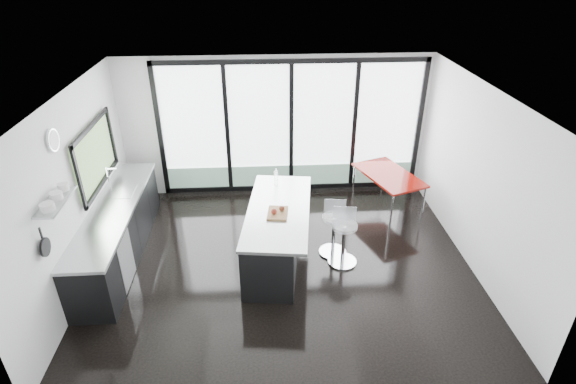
{
  "coord_description": "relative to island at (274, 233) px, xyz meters",
  "views": [
    {
      "loc": [
        -0.29,
        -5.85,
        4.55
      ],
      "look_at": [
        0.1,
        0.3,
        1.15
      ],
      "focal_mm": 28.0,
      "sensor_mm": 36.0,
      "label": 1
    }
  ],
  "objects": [
    {
      "name": "floor",
      "position": [
        0.13,
        -0.17,
        -0.47
      ],
      "size": [
        6.0,
        5.0,
        0.0
      ],
      "primitive_type": "cube",
      "color": "black",
      "rests_on": "ground"
    },
    {
      "name": "ceiling",
      "position": [
        0.13,
        -0.17,
        2.33
      ],
      "size": [
        6.0,
        5.0,
        0.0
      ],
      "primitive_type": "cube",
      "color": "white",
      "rests_on": "wall_back"
    },
    {
      "name": "wall_back",
      "position": [
        0.41,
        2.3,
        0.8
      ],
      "size": [
        6.0,
        0.09,
        2.8
      ],
      "color": "silver",
      "rests_on": "ground"
    },
    {
      "name": "wall_front",
      "position": [
        0.13,
        -2.67,
        0.93
      ],
      "size": [
        6.0,
        0.0,
        2.8
      ],
      "primitive_type": "cube",
      "color": "silver",
      "rests_on": "ground"
    },
    {
      "name": "wall_left",
      "position": [
        -2.84,
        0.1,
        1.09
      ],
      "size": [
        0.26,
        5.0,
        2.8
      ],
      "color": "silver",
      "rests_on": "ground"
    },
    {
      "name": "wall_right",
      "position": [
        3.13,
        -0.17,
        0.93
      ],
      "size": [
        0.0,
        5.0,
        2.8
      ],
      "primitive_type": "cube",
      "color": "silver",
      "rests_on": "ground"
    },
    {
      "name": "counter_cabinets",
      "position": [
        -2.54,
        0.23,
        -0.01
      ],
      "size": [
        0.69,
        3.24,
        1.36
      ],
      "color": "black",
      "rests_on": "floor"
    },
    {
      "name": "island",
      "position": [
        0.0,
        0.0,
        0.0
      ],
      "size": [
        1.24,
        2.39,
        1.21
      ],
      "color": "black",
      "rests_on": "floor"
    },
    {
      "name": "bar_stool_near",
      "position": [
        1.1,
        -0.22,
        -0.11
      ],
      "size": [
        0.52,
        0.52,
        0.74
      ],
      "primitive_type": "cylinder",
      "rotation": [
        0.0,
        0.0,
        -0.13
      ],
      "color": "silver",
      "rests_on": "floor"
    },
    {
      "name": "bar_stool_far",
      "position": [
        0.98,
        0.05,
        -0.11
      ],
      "size": [
        0.52,
        0.52,
        0.73
      ],
      "primitive_type": "cylinder",
      "rotation": [
        0.0,
        0.0,
        -0.16
      ],
      "color": "silver",
      "rests_on": "floor"
    },
    {
      "name": "red_table",
      "position": [
        2.23,
        1.43,
        -0.1
      ],
      "size": [
        1.23,
        1.59,
        0.75
      ],
      "primitive_type": "cube",
      "rotation": [
        0.0,
        0.0,
        0.35
      ],
      "color": "#6E0C06",
      "rests_on": "floor"
    }
  ]
}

